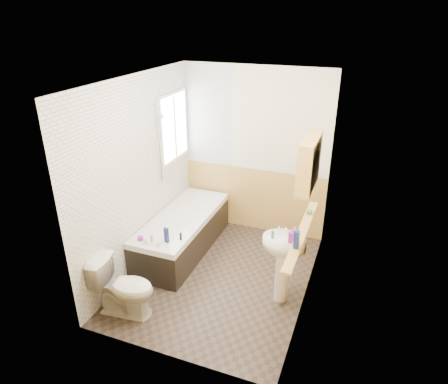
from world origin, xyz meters
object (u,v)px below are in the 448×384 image
at_px(medicine_cabinet, 309,164).
at_px(pine_shelf, 302,233).
at_px(sink, 283,256).
at_px(bathtub, 183,232).
at_px(toilet, 124,287).

bearing_deg(medicine_cabinet, pine_shelf, -82.56).
distance_m(sink, pine_shelf, 0.47).
bearing_deg(bathtub, toilet, -91.21).
bearing_deg(medicine_cabinet, bathtub, 165.31).
relative_size(bathtub, medicine_cabinet, 2.98).
distance_m(bathtub, medicine_cabinet, 2.30).
relative_size(bathtub, pine_shelf, 1.19).
height_order(toilet, pine_shelf, pine_shelf).
bearing_deg(pine_shelf, sink, 151.39).
xyz_separation_m(bathtub, sink, (1.57, -0.56, 0.32)).
xyz_separation_m(toilet, pine_shelf, (1.80, 0.75, 0.67)).
bearing_deg(sink, toilet, -166.36).
bearing_deg(pine_shelf, toilet, -157.47).
height_order(bathtub, toilet, toilet).
xyz_separation_m(pine_shelf, medicine_cabinet, (-0.03, 0.21, 0.71)).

